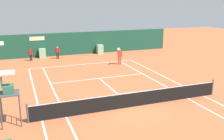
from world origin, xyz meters
The scene contains 8 objects.
ground_plane centered at (0.00, 0.58, 0.00)m, with size 80.00×80.00×0.01m.
tennis_net centered at (0.00, 0.00, 0.51)m, with size 12.10×0.10×1.07m.
sponsor_back_wall centered at (-0.01, 16.97, 1.28)m, with size 25.00×1.02×2.66m.
umpire_chair centered at (-6.80, 0.13, 1.83)m, with size 1.00×1.00×2.80m.
player_on_baseline centered at (3.42, 10.36, 0.97)m, with size 0.72×0.66×1.83m.
ball_kid_centre_post centered at (-4.85, 15.27, 0.77)m, with size 0.44×0.21×1.34m.
ball_kid_left_post centered at (-1.99, 15.27, 0.79)m, with size 0.46×0.20×1.38m.
tennis_ball_by_sideline centered at (2.05, 6.51, 0.03)m, with size 0.07×0.07×0.07m, color #CCE033.
Camera 1 is at (-6.24, -13.07, 6.14)m, focal length 41.23 mm.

